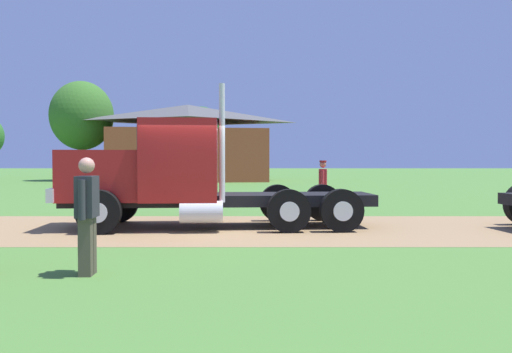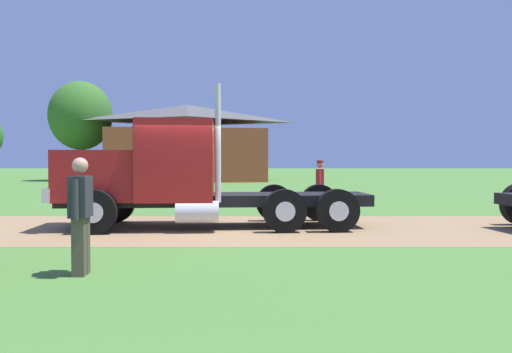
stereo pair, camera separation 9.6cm
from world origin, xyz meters
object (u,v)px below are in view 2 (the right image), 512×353
at_px(truck_foreground_white, 172,176).
at_px(visitor_by_barrel, 82,212).
at_px(shed_building, 188,144).
at_px(visitor_far_side, 321,184).

bearing_deg(truck_foreground_white, visitor_by_barrel, -94.47).
height_order(truck_foreground_white, shed_building, shed_building).
bearing_deg(visitor_by_barrel, visitor_far_side, 64.31).
xyz_separation_m(visitor_far_side, shed_building, (-7.84, 25.96, 2.11)).
xyz_separation_m(truck_foreground_white, visitor_far_side, (4.27, 4.24, -0.37)).
distance_m(truck_foreground_white, visitor_by_barrel, 5.57).
relative_size(truck_foreground_white, shed_building, 0.57).
relative_size(visitor_by_barrel, visitor_far_side, 1.03).
bearing_deg(shed_building, truck_foreground_white, -83.27).
relative_size(visitor_far_side, shed_building, 0.12).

